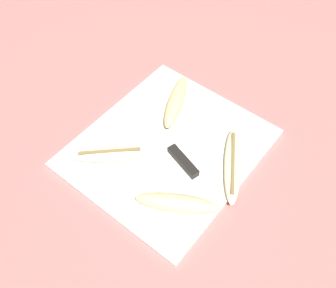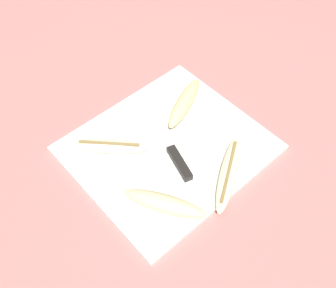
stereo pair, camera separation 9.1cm
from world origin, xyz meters
The scene contains 7 objects.
ground_plane centered at (0.00, 0.00, 0.00)m, with size 4.00×4.00×0.00m, color #B76B66.
cutting_board centered at (0.00, 0.00, 0.01)m, with size 0.43×0.38×0.01m.
knife centered at (-0.01, -0.03, 0.02)m, with size 0.08×0.22×0.02m.
banana_golden_short centered at (0.11, 0.07, 0.03)m, with size 0.18×0.11×0.03m.
banana_cream_curved centered at (0.05, -0.15, 0.02)m, with size 0.20×0.14×0.02m.
banana_bright_far centered at (-0.11, 0.09, 0.02)m, with size 0.15×0.16×0.02m.
banana_ripe_center centered at (-0.11, -0.11, 0.03)m, with size 0.13×0.17×0.03m.
Camera 1 is at (-0.43, -0.34, 0.75)m, focal length 42.00 mm.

